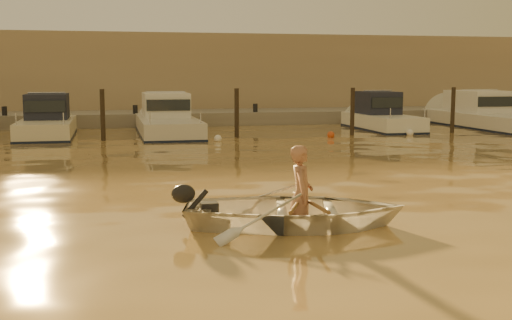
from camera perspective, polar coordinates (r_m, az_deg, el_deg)
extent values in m
plane|color=olive|center=(13.14, 11.04, -3.87)|extent=(160.00, 160.00, 0.00)
imported|color=silver|center=(11.06, 3.51, -4.50)|extent=(4.29, 3.49, 0.78)
imported|color=#A46D52|center=(11.01, 4.04, -3.09)|extent=(0.54, 0.70, 1.70)
cylinder|color=brown|center=(11.04, 4.81, -3.74)|extent=(0.11, 2.10, 0.13)
cylinder|color=brown|center=(11.03, 3.77, -3.75)|extent=(0.89, 1.95, 0.13)
cylinder|color=#2D2319|center=(25.61, -13.47, 3.69)|extent=(0.18, 0.18, 2.20)
cylinder|color=#2D2319|center=(26.11, -1.73, 3.97)|extent=(0.18, 0.18, 2.20)
cylinder|color=#2D2319|center=(27.52, 8.56, 4.08)|extent=(0.18, 0.18, 2.20)
cylinder|color=#2D2319|center=(29.57, 17.09, 4.07)|extent=(0.18, 0.18, 2.20)
sphere|color=#EC4E1B|center=(25.92, -17.07, 1.83)|extent=(0.30, 0.30, 0.30)
sphere|color=white|center=(24.79, -3.42, 1.91)|extent=(0.30, 0.30, 0.30)
sphere|color=#CA4617|center=(26.43, 6.67, 2.23)|extent=(0.30, 0.30, 0.30)
sphere|color=white|center=(27.93, 13.53, 2.36)|extent=(0.30, 0.30, 0.30)
cube|color=gray|center=(33.76, -3.95, 3.53)|extent=(52.00, 4.00, 1.00)
cube|color=#9E8466|center=(39.11, -5.27, 7.39)|extent=(46.00, 7.00, 4.80)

